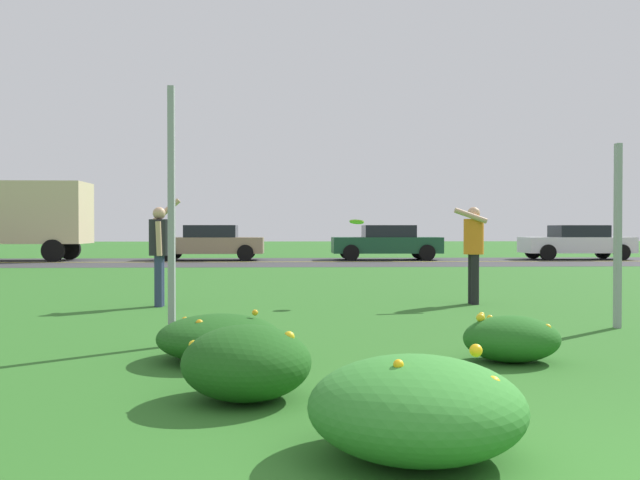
# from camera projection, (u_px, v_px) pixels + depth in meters

# --- Properties ---
(ground_plane) EXTENTS (120.00, 120.00, 0.00)m
(ground_plane) POSITION_uv_depth(u_px,v_px,m) (371.00, 289.00, 15.52)
(ground_plane) COLOR #2D6B23
(highway_strip) EXTENTS (120.00, 7.78, 0.01)m
(highway_strip) POSITION_uv_depth(u_px,v_px,m) (333.00, 262.00, 28.13)
(highway_strip) COLOR #38383A
(highway_strip) RESTS_ON ground
(highway_center_stripe) EXTENTS (120.00, 0.16, 0.00)m
(highway_center_stripe) POSITION_uv_depth(u_px,v_px,m) (333.00, 262.00, 28.13)
(highway_center_stripe) COLOR yellow
(highway_center_stripe) RESTS_ON ground
(daylily_clump_front_center) EXTENTS (0.98, 1.06, 0.56)m
(daylily_clump_front_center) POSITION_uv_depth(u_px,v_px,m) (247.00, 362.00, 5.40)
(daylily_clump_front_center) COLOR #1E5619
(daylily_clump_front_center) RESTS_ON ground
(daylily_clump_mid_right) EXTENTS (1.22, 1.33, 0.49)m
(daylily_clump_mid_right) POSITION_uv_depth(u_px,v_px,m) (219.00, 337.00, 7.05)
(daylily_clump_mid_right) COLOR #1E5619
(daylily_clump_mid_right) RESTS_ON ground
(daylily_clump_mid_center) EXTENTS (0.94, 0.85, 0.46)m
(daylily_clump_mid_center) POSITION_uv_depth(u_px,v_px,m) (512.00, 339.00, 6.94)
(daylily_clump_mid_center) COLOR #23661E
(daylily_clump_mid_center) RESTS_ON ground
(daylily_clump_front_left) EXTENTS (1.23, 1.28, 0.59)m
(daylily_clump_front_left) POSITION_uv_depth(u_px,v_px,m) (416.00, 407.00, 4.03)
(daylily_clump_front_left) COLOR #337F2D
(daylily_clump_front_left) RESTS_ON ground
(sign_post_near_path) EXTENTS (0.07, 0.10, 2.85)m
(sign_post_near_path) POSITION_uv_depth(u_px,v_px,m) (172.00, 216.00, 7.87)
(sign_post_near_path) COLOR #93969B
(sign_post_near_path) RESTS_ON ground
(sign_post_by_roadside) EXTENTS (0.07, 0.10, 2.40)m
(sign_post_by_roadside) POSITION_uv_depth(u_px,v_px,m) (618.00, 236.00, 9.31)
(sign_post_by_roadside) COLOR #93969B
(sign_post_by_roadside) RESTS_ON ground
(person_thrower_dark_shirt) EXTENTS (0.50, 0.49, 1.81)m
(person_thrower_dark_shirt) POSITION_uv_depth(u_px,v_px,m) (160.00, 247.00, 11.91)
(person_thrower_dark_shirt) COLOR #232328
(person_thrower_dark_shirt) RESTS_ON ground
(person_catcher_orange_shirt) EXTENTS (0.57, 0.49, 1.66)m
(person_catcher_orange_shirt) POSITION_uv_depth(u_px,v_px,m) (473.00, 246.00, 12.28)
(person_catcher_orange_shirt) COLOR orange
(person_catcher_orange_shirt) RESTS_ON ground
(frisbee_lime) EXTENTS (0.26, 0.25, 0.10)m
(frisbee_lime) POSITION_uv_depth(u_px,v_px,m) (357.00, 222.00, 12.41)
(frisbee_lime) COLOR #8CD133
(car_white_leftmost) EXTENTS (4.50, 2.00, 1.45)m
(car_white_leftmost) POSITION_uv_depth(u_px,v_px,m) (577.00, 242.00, 30.37)
(car_white_leftmost) COLOR silver
(car_white_leftmost) RESTS_ON ground
(car_dark_green_center_left) EXTENTS (4.50, 2.00, 1.45)m
(car_dark_green_center_left) POSITION_uv_depth(u_px,v_px,m) (387.00, 242.00, 29.98)
(car_dark_green_center_left) COLOR #194C2D
(car_dark_green_center_left) RESTS_ON ground
(car_tan_center_right) EXTENTS (4.50, 2.00, 1.45)m
(car_tan_center_right) POSITION_uv_depth(u_px,v_px,m) (209.00, 242.00, 29.63)
(car_tan_center_right) COLOR #937F60
(car_tan_center_right) RESTS_ON ground
(box_truck_navy) EXTENTS (6.70, 2.46, 3.20)m
(box_truck_navy) POSITION_uv_depth(u_px,v_px,m) (7.00, 216.00, 29.23)
(box_truck_navy) COLOR navy
(box_truck_navy) RESTS_ON ground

